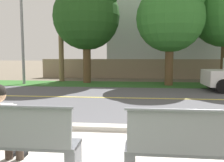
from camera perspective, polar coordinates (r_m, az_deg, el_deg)
The scene contains 13 objects.
ground_plane at distance 11.00m, azimuth 3.48°, elevation -2.67°, with size 140.00×140.00×0.00m, color #665B4C.
curb_edge at distance 5.47m, azimuth 0.79°, elevation -10.93°, with size 44.00×0.30×0.11m, color #ADA89E.
street_asphalt at distance 9.52m, azimuth 3.08°, elevation -3.99°, with size 52.00×8.00×0.01m, color #515156.
road_centre_line at distance 9.52m, azimuth 3.08°, elevation -3.96°, with size 48.00×0.14×0.01m, color #E0CC4C.
far_verge_grass at distance 14.03m, azimuth 4.04°, elevation -0.78°, with size 48.00×2.80×0.02m, color #2D6026.
bench_left at distance 3.69m, azimuth -21.45°, elevation -13.32°, with size 1.70×0.48×1.01m.
bench_right at distance 3.38m, azimuth 18.12°, elevation -15.04°, with size 1.70×0.48×1.01m.
seated_person_white at distance 3.90m, azimuth -24.10°, elevation -8.94°, with size 0.52×0.68×1.25m.
streetlamp at distance 15.42m, azimuth -20.05°, elevation 14.76°, with size 0.24×2.10×7.19m.
shade_tree_far_left at distance 14.98m, azimuth -5.58°, elevation 15.93°, with size 3.97×3.97×6.55m.
shade_tree_left at distance 13.96m, azimuth 14.00°, elevation 15.21°, with size 3.67×3.67×6.06m.
garden_wall at distance 17.86m, azimuth 4.10°, elevation 2.88°, with size 13.00×0.36×1.40m, color gray.
house_across_street at distance 21.43m, azimuth 16.19°, elevation 10.94°, with size 12.85×6.91×7.11m.
Camera 1 is at (0.48, -2.87, 1.64)m, focal length 39.11 mm.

